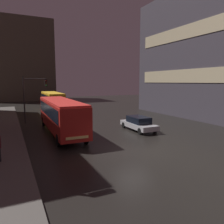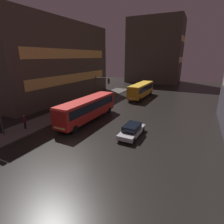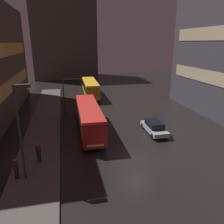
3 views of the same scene
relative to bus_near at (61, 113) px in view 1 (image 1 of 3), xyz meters
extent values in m
plane|color=black|center=(3.48, -7.83, -2.02)|extent=(120.00, 120.00, 0.00)
cube|color=#423D47|center=(22.29, 0.90, 6.89)|extent=(10.00, 24.30, 17.82)
cube|color=beige|center=(17.34, 0.90, 3.79)|extent=(0.24, 20.65, 1.80)
cube|color=beige|center=(17.34, 0.90, 9.58)|extent=(0.24, 20.65, 1.80)
cube|color=#4C4238|center=(-1.55, 45.45, 8.70)|extent=(18.00, 12.00, 21.45)
cube|color=#E0B25B|center=(7.40, 45.45, 5.90)|extent=(0.24, 10.20, 1.80)
cube|color=#E0B25B|center=(7.40, 45.45, 12.46)|extent=(0.24, 10.20, 1.80)
cube|color=#AD1E19|center=(0.00, 0.00, -0.19)|extent=(2.64, 11.81, 2.57)
cube|color=black|center=(0.00, 0.00, 0.35)|extent=(2.69, 10.87, 1.10)
cube|color=red|center=(0.00, 0.00, 1.18)|extent=(2.59, 11.57, 0.16)
cube|color=#F4CC72|center=(-0.10, -5.90, -1.07)|extent=(1.71, 0.13, 0.20)
cylinder|color=black|center=(1.04, -4.50, -1.52)|extent=(0.27, 1.00, 1.00)
cylinder|color=black|center=(-1.20, -4.46, -1.52)|extent=(0.27, 1.00, 1.00)
cylinder|color=black|center=(1.20, 4.47, -1.52)|extent=(0.27, 1.00, 1.00)
cylinder|color=black|center=(-1.04, 4.50, -1.52)|extent=(0.27, 1.00, 1.00)
cube|color=orange|center=(2.44, 17.93, -0.24)|extent=(2.75, 11.05, 2.47)
cube|color=black|center=(2.44, 17.93, 0.25)|extent=(2.79, 10.17, 1.10)
cube|color=yellow|center=(2.44, 17.93, 1.08)|extent=(2.69, 10.83, 0.16)
cube|color=#F4CC72|center=(2.30, 12.42, -1.07)|extent=(1.74, 0.14, 0.20)
cylinder|color=black|center=(3.48, 13.81, -1.52)|extent=(0.27, 1.01, 1.00)
cylinder|color=black|center=(1.20, 13.87, -1.52)|extent=(0.27, 1.01, 1.00)
cylinder|color=black|center=(3.68, 22.00, -1.52)|extent=(0.27, 1.01, 1.00)
cylinder|color=black|center=(1.39, 22.06, -1.52)|extent=(0.27, 1.01, 1.00)
cube|color=#B7B7BC|center=(7.60, -2.14, -1.47)|extent=(1.93, 4.76, 0.50)
cube|color=black|center=(7.60, -2.14, -0.89)|extent=(1.62, 2.63, 0.66)
cylinder|color=black|center=(8.43, -3.82, -1.70)|extent=(0.21, 0.64, 0.64)
cylinder|color=black|center=(6.72, -3.80, -1.70)|extent=(0.21, 0.64, 0.64)
cylinder|color=black|center=(8.48, -0.49, -1.70)|extent=(0.21, 0.64, 0.64)
cylinder|color=black|center=(6.77, -0.46, -1.70)|extent=(0.21, 0.64, 0.64)
cylinder|color=black|center=(-5.21, -6.48, -1.44)|extent=(0.14, 0.14, 0.87)
cylinder|color=#2D2D2D|center=(-2.82, 7.03, 0.82)|extent=(0.16, 0.16, 5.69)
cylinder|color=#2D2D2D|center=(-1.51, 7.03, 3.37)|extent=(2.63, 0.12, 0.12)
cube|color=black|center=(-0.19, 7.03, 2.87)|extent=(0.30, 0.24, 0.90)
sphere|color=#390706|center=(-0.19, 6.89, 3.15)|extent=(0.18, 0.18, 0.18)
sphere|color=#3B2B07|center=(-0.19, 6.89, 2.87)|extent=(0.18, 0.18, 0.18)
sphere|color=green|center=(-0.19, 6.89, 2.59)|extent=(0.18, 0.18, 0.18)
camera|label=1|loc=(-4.52, -21.16, 3.01)|focal=35.00mm
camera|label=2|loc=(13.88, -20.15, 7.03)|focal=28.00mm
camera|label=3|loc=(-2.71, -24.89, 8.46)|focal=35.00mm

